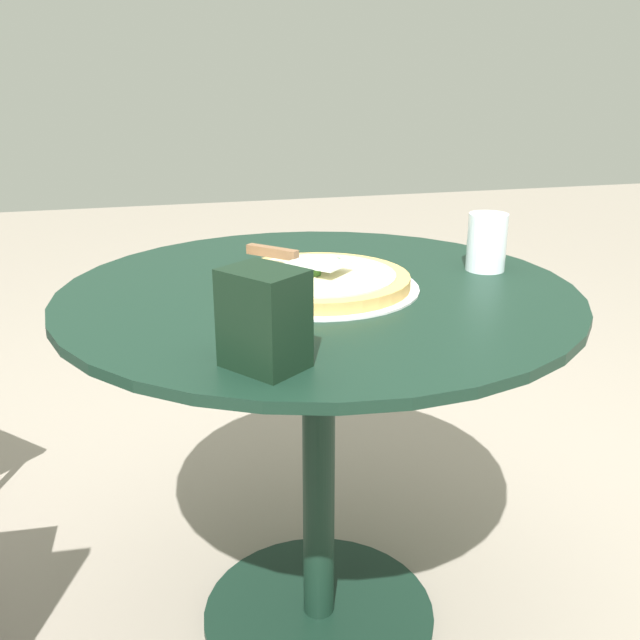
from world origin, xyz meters
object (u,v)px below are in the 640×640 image
at_px(pizza_server, 294,257).
at_px(pizza_on_tray, 320,281).
at_px(patio_table, 319,383).
at_px(napkin_dispenser, 264,319).
at_px(drinking_cup, 487,242).

bearing_deg(pizza_server, pizza_on_tray, 134.95).
distance_m(patio_table, pizza_on_tray, 0.21).
xyz_separation_m(patio_table, pizza_server, (0.04, -0.04, 0.24)).
relative_size(patio_table, napkin_dispenser, 6.94).
relative_size(pizza_on_tray, drinking_cup, 3.25).
distance_m(drinking_cup, napkin_dispenser, 0.64).
height_order(patio_table, pizza_on_tray, pizza_on_tray).
distance_m(patio_table, napkin_dispenser, 0.45).
bearing_deg(napkin_dispenser, patio_table, 117.60).
relative_size(pizza_server, napkin_dispenser, 1.34).
distance_m(pizza_on_tray, pizza_server, 0.07).
distance_m(patio_table, drinking_cup, 0.44).
bearing_deg(napkin_dispenser, pizza_on_tray, 117.25).
bearing_deg(pizza_on_tray, drinking_cup, -173.09).
relative_size(patio_table, pizza_on_tray, 2.58).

